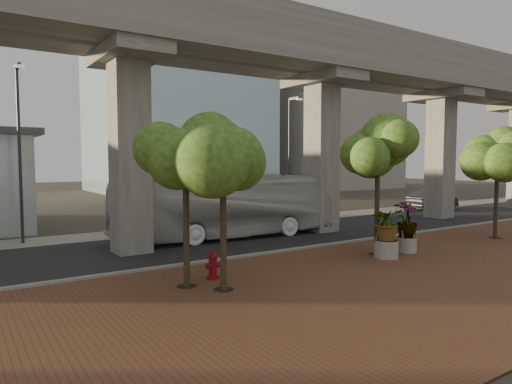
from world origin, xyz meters
TOP-DOWN VIEW (x-y plane):
  - ground at (0.00, 0.00)m, footprint 160.00×160.00m
  - brick_plaza at (0.00, -8.00)m, footprint 70.00×13.00m
  - asphalt_road at (0.00, 2.00)m, footprint 90.00×8.00m
  - curb_strip at (0.00, -2.00)m, footprint 70.00×0.25m
  - far_sidewalk at (0.00, 7.50)m, footprint 90.00×3.00m
  - transit_viaduct at (0.00, 2.00)m, footprint 72.00×5.60m
  - midrise_block at (38.00, 36.00)m, footprint 18.00×16.00m
  - transit_bus at (-0.18, 3.07)m, footprint 13.03×3.81m
  - parked_car at (22.55, 5.79)m, footprint 5.23×1.87m
  - fire_hydrant at (-5.13, -4.57)m, footprint 0.52×0.47m
  - planter_front at (3.05, -5.69)m, footprint 2.25×2.25m
  - planter_right at (4.88, -5.33)m, footprint 2.24×2.24m
  - planter_left at (3.00, -5.58)m, footprint 1.98×1.98m
  - street_tree_far_west at (-6.36, -4.96)m, footprint 3.32×3.32m
  - street_tree_near_west at (-5.50, -6.01)m, footprint 3.62×3.62m
  - street_tree_near_east at (3.32, -4.85)m, footprint 4.05×4.05m
  - street_tree_far_east at (12.32, -5.50)m, footprint 3.80×3.80m
  - streetlamp_west at (-10.05, 7.33)m, footprint 0.46×1.34m
  - streetlamp_east at (7.18, 6.67)m, footprint 0.44×1.27m

SIDE VIEW (x-z plane):
  - ground at x=0.00m, z-range 0.00..0.00m
  - asphalt_road at x=0.00m, z-range 0.00..0.04m
  - brick_plaza at x=0.00m, z-range 0.00..0.06m
  - far_sidewalk at x=0.00m, z-range 0.00..0.06m
  - curb_strip at x=0.00m, z-range 0.00..0.16m
  - fire_hydrant at x=-5.13m, z-range 0.04..1.09m
  - parked_car at x=22.55m, z-range 0.00..1.71m
  - planter_left at x=3.00m, z-range 0.29..2.46m
  - planter_right at x=4.88m, z-range 0.31..2.71m
  - planter_front at x=3.05m, z-range 0.32..2.80m
  - transit_bus at x=-0.18m, z-range 0.00..3.59m
  - street_tree_near_west at x=-5.50m, z-range 1.41..7.46m
  - street_tree_far_west at x=-6.36m, z-range 1.61..7.79m
  - street_tree_far_east at x=12.32m, z-range 1.54..7.99m
  - streetlamp_east at x=7.18m, z-range 0.73..9.53m
  - street_tree_near_east at x=3.32m, z-range 1.70..8.71m
  - streetlamp_west at x=-10.05m, z-range 0.77..9.99m
  - transit_viaduct at x=0.00m, z-range 1.09..13.49m
  - midrise_block at x=38.00m, z-range 0.00..24.00m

